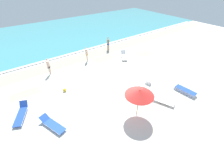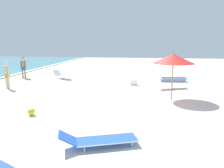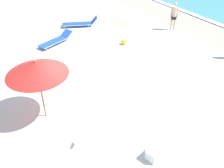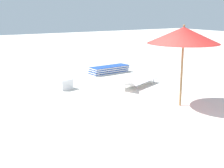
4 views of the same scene
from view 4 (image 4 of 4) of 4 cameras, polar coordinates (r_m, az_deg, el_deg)
ground_plane at (r=8.23m, az=4.98°, el=-6.84°), size 60.00×60.00×0.16m
beach_umbrella at (r=9.09m, az=12.96°, el=8.65°), size 2.05×2.05×2.37m
lounger_stack at (r=13.92m, az=-0.52°, el=2.64°), size 0.78×1.94×0.32m
sun_lounger_near_water_right at (r=11.49m, az=4.54°, el=0.53°), size 1.36×2.14×0.50m
cooler_box at (r=11.19m, az=-8.62°, el=-0.05°), size 0.47×0.57×0.37m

